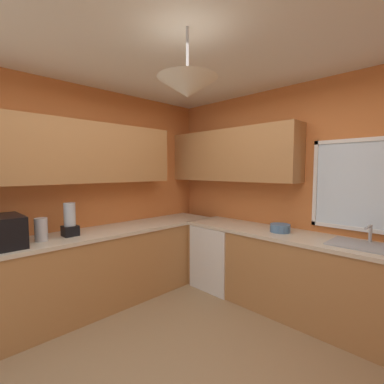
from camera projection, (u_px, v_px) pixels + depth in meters
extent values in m
plane|color=#997A56|center=(188.00, 374.00, 2.14)|extent=(8.10, 8.10, 0.00)
cube|color=#D17238|center=(296.00, 194.00, 3.32)|extent=(3.80, 0.06, 2.61)
cube|color=#D17238|center=(83.00, 194.00, 3.36)|extent=(0.06, 3.73, 2.61)
cube|color=white|center=(187.00, 22.00, 1.92)|extent=(3.80, 3.73, 0.06)
cube|color=silver|center=(376.00, 185.00, 2.70)|extent=(1.13, 0.02, 0.88)
cube|color=white|center=(379.00, 139.00, 2.65)|extent=(1.21, 0.04, 0.04)
cube|color=white|center=(374.00, 231.00, 2.73)|extent=(1.21, 0.04, 0.04)
cube|color=white|center=(315.00, 183.00, 3.10)|extent=(0.04, 0.04, 0.96)
cube|color=#AD7542|center=(71.00, 152.00, 3.04)|extent=(0.32, 2.53, 0.70)
cube|color=#AD7542|center=(230.00, 156.00, 3.76)|extent=(1.96, 0.32, 0.70)
cylinder|color=#B7B7BC|center=(187.00, 52.00, 1.94)|extent=(0.02, 0.02, 0.35)
cone|color=silver|center=(187.00, 88.00, 1.96)|extent=(0.44, 0.44, 0.14)
cube|color=#AD7542|center=(97.00, 271.00, 3.19)|extent=(0.62, 3.31, 0.85)
cube|color=beige|center=(96.00, 233.00, 3.15)|extent=(0.65, 3.34, 0.04)
cube|color=#AD7542|center=(298.00, 277.00, 3.00)|extent=(2.86, 0.62, 0.85)
cube|color=beige|center=(300.00, 237.00, 2.97)|extent=(2.89, 0.65, 0.04)
cube|color=white|center=(221.00, 256.00, 3.75)|extent=(0.60, 0.60, 0.85)
cylinder|color=#B7B7BC|center=(41.00, 230.00, 2.72)|extent=(0.12, 0.12, 0.23)
cube|color=#9EA0A5|center=(365.00, 246.00, 2.53)|extent=(0.61, 0.40, 0.02)
cylinder|color=#B7B7BC|center=(370.00, 234.00, 2.63)|extent=(0.03, 0.03, 0.18)
cylinder|color=#B7B7BC|center=(368.00, 227.00, 2.56)|extent=(0.02, 0.20, 0.02)
cylinder|color=#4C7099|center=(280.00, 228.00, 3.13)|extent=(0.23, 0.23, 0.09)
cube|color=black|center=(70.00, 231.00, 2.94)|extent=(0.15, 0.15, 0.11)
cylinder|color=#B2BCC6|center=(70.00, 214.00, 2.93)|extent=(0.12, 0.12, 0.25)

